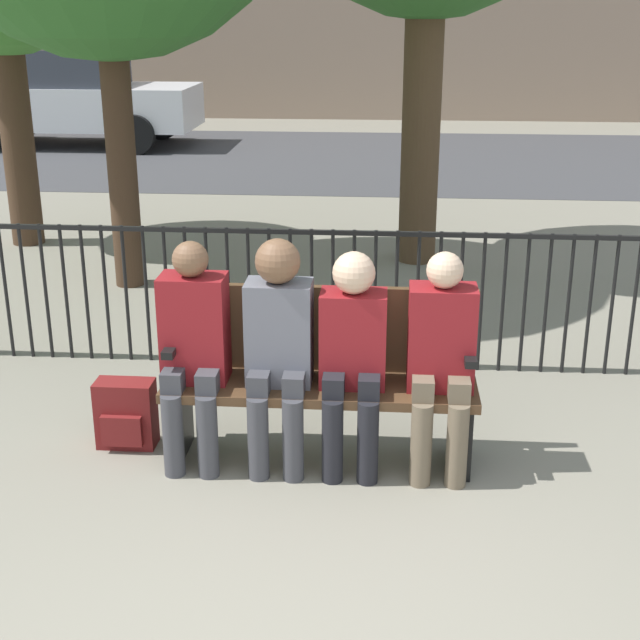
{
  "coord_description": "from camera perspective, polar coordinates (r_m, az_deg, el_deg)",
  "views": [
    {
      "loc": [
        0.34,
        -2.23,
        2.33
      ],
      "look_at": [
        0.0,
        2.05,
        0.8
      ],
      "focal_mm": 50.0,
      "sensor_mm": 36.0,
      "label": 1
    }
  ],
  "objects": [
    {
      "name": "backpack",
      "position": [
        5.06,
        -12.32,
        -5.94
      ],
      "size": [
        0.32,
        0.2,
        0.38
      ],
      "color": "maroon",
      "rests_on": "ground"
    },
    {
      "name": "seated_person_3",
      "position": [
        4.56,
        7.77,
        -2.15
      ],
      "size": [
        0.34,
        0.39,
        1.18
      ],
      "color": "brown",
      "rests_on": "ground"
    },
    {
      "name": "park_bench",
      "position": [
        4.75,
        0.07,
        -3.2
      ],
      "size": [
        1.64,
        0.45,
        0.92
      ],
      "color": "#4C331E",
      "rests_on": "ground"
    },
    {
      "name": "seated_person_2",
      "position": [
        4.55,
        2.1,
        -1.92
      ],
      "size": [
        0.34,
        0.39,
        1.17
      ],
      "color": "black",
      "rests_on": "ground"
    },
    {
      "name": "street_surface",
      "position": [
        14.42,
        3.14,
        10.3
      ],
      "size": [
        24.0,
        6.0,
        0.01
      ],
      "color": "#3D3D3F",
      "rests_on": "ground"
    },
    {
      "name": "seated_person_0",
      "position": [
        4.65,
        -8.11,
        -1.52
      ],
      "size": [
        0.34,
        0.39,
        1.21
      ],
      "color": "#3D3D42",
      "rests_on": "ground"
    },
    {
      "name": "fence_railing",
      "position": [
        5.89,
        0.85,
        2.12
      ],
      "size": [
        9.01,
        0.03,
        0.95
      ],
      "color": "black",
      "rests_on": "ground"
    },
    {
      "name": "parked_car_0",
      "position": [
        16.23,
        -15.89,
        13.64
      ],
      "size": [
        4.2,
        1.94,
        1.62
      ],
      "color": "silver",
      "rests_on": "ground"
    },
    {
      "name": "seated_person_1",
      "position": [
        4.57,
        -2.69,
        -1.35
      ],
      "size": [
        0.34,
        0.39,
        1.23
      ],
      "color": "#3D3D42",
      "rests_on": "ground"
    }
  ]
}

